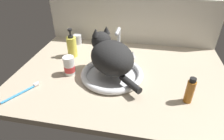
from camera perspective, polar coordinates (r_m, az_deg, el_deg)
name	(u,v)px	position (r cm, az deg, el deg)	size (l,w,h in cm)	color
countertop	(122,75)	(103.13, 2.94, -1.65)	(114.01, 79.36, 3.00)	#B7A88E
backsplash_wall	(131,23)	(132.64, 5.79, 13.99)	(114.01, 2.40, 34.35)	silver
sink_basin	(112,74)	(98.85, 0.00, -1.24)	(32.85, 32.85, 3.20)	white
faucet	(118,47)	(112.69, 1.92, 6.99)	(20.99, 10.63, 19.65)	silver
cat	(110,55)	(94.59, -0.57, 4.50)	(32.19, 32.54, 20.72)	black
soap_pump_bottle	(72,46)	(118.42, -12.07, 7.04)	(5.86, 5.86, 17.84)	#E5DB4C
pill_bottle	(69,66)	(101.65, -12.82, 1.14)	(5.89, 5.89, 10.32)	white
amber_bottle	(190,91)	(87.34, 22.54, -5.87)	(3.65, 3.65, 12.50)	#B2661E
metal_jar	(78,39)	(136.23, -10.41, 9.19)	(5.66, 5.66, 6.44)	#B2B5BA
toothbrush	(22,92)	(97.85, -25.63, -6.07)	(10.11, 16.64, 1.70)	#338CD1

